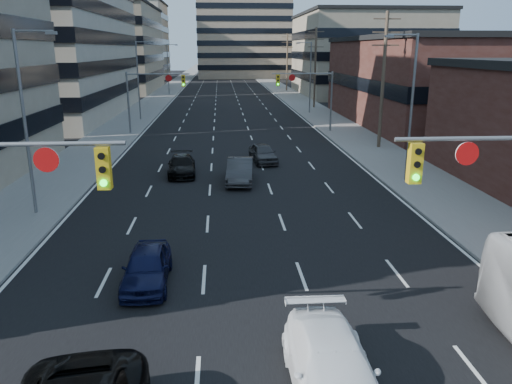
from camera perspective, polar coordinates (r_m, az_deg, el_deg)
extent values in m
cube|color=black|center=(134.96, -3.68, 12.54)|extent=(18.00, 300.00, 0.02)
cube|color=slate|center=(135.36, -8.67, 12.44)|extent=(5.00, 300.00, 0.15)
cube|color=slate|center=(135.54, 1.31, 12.61)|extent=(5.00, 300.00, 0.15)
cube|color=gray|center=(107.20, -17.02, 15.29)|extent=(20.00, 30.00, 16.00)
cube|color=#472119|center=(60.30, 20.97, 11.56)|extent=(20.00, 30.00, 9.00)
cube|color=gray|center=(96.32, 12.07, 15.02)|extent=(22.00, 28.00, 14.00)
cube|color=#ADA089|center=(147.21, -15.21, 16.22)|extent=(24.00, 24.00, 20.00)
cube|color=gray|center=(138.73, 10.08, 14.91)|extent=(22.00, 22.00, 12.00)
cube|color=gold|center=(13.40, -17.01, 2.62)|extent=(0.35, 0.28, 1.10)
cylinder|color=black|center=(13.17, -17.28, 3.93)|extent=(0.18, 0.06, 0.18)
cylinder|color=black|center=(13.25, -17.16, 2.45)|extent=(0.18, 0.06, 0.18)
cylinder|color=#0CE526|center=(13.33, -17.03, 0.99)|extent=(0.18, 0.06, 0.18)
cylinder|color=white|center=(13.70, -22.84, 3.41)|extent=(0.64, 0.06, 0.64)
cube|color=gold|center=(14.04, 17.71, 3.15)|extent=(0.35, 0.28, 1.10)
cylinder|color=black|center=(13.83, 18.07, 4.41)|extent=(0.18, 0.06, 0.18)
cylinder|color=black|center=(13.90, 17.95, 3.00)|extent=(0.18, 0.06, 0.18)
cylinder|color=#0CE526|center=(13.98, 17.82, 1.60)|extent=(0.18, 0.06, 0.18)
cylinder|color=white|center=(14.54, 22.98, 4.06)|extent=(0.64, 0.06, 0.64)
cylinder|color=slate|center=(50.77, -14.37, 9.76)|extent=(0.18, 0.18, 6.00)
cylinder|color=slate|center=(50.12, -11.13, 13.10)|extent=(6.00, 0.12, 0.12)
cube|color=gold|center=(49.93, -8.29, 12.47)|extent=(0.35, 0.28, 1.10)
cylinder|color=black|center=(49.75, -8.32, 12.86)|extent=(0.18, 0.06, 0.18)
cylinder|color=black|center=(49.77, -8.31, 12.46)|extent=(0.18, 0.06, 0.18)
cylinder|color=#0CE526|center=(49.79, -8.29, 12.05)|extent=(0.18, 0.06, 0.18)
cylinder|color=white|center=(50.00, -9.95, 12.69)|extent=(0.64, 0.06, 0.64)
cylinder|color=slate|center=(51.19, 8.60, 10.12)|extent=(0.18, 0.18, 6.00)
cylinder|color=slate|center=(50.42, 5.31, 13.34)|extent=(6.00, 0.12, 0.12)
cube|color=gold|center=(50.13, 2.51, 12.63)|extent=(0.35, 0.28, 1.10)
cylinder|color=black|center=(49.95, 2.54, 13.02)|extent=(0.18, 0.06, 0.18)
cylinder|color=black|center=(49.97, 2.53, 12.62)|extent=(0.18, 0.06, 0.18)
cylinder|color=#0CE526|center=(49.99, 2.53, 12.22)|extent=(0.18, 0.06, 0.18)
cylinder|color=white|center=(50.26, 4.15, 12.90)|extent=(0.64, 0.06, 0.64)
cylinder|color=#4C3D2D|center=(42.90, 14.30, 12.06)|extent=(0.28, 0.28, 11.00)
cube|color=#4C3D2D|center=(42.89, 14.77, 18.60)|extent=(2.20, 0.10, 0.10)
cube|color=#4C3D2D|center=(42.85, 14.67, 17.26)|extent=(2.20, 0.10, 0.10)
cube|color=#4C3D2D|center=(42.83, 14.57, 15.93)|extent=(2.20, 0.10, 0.10)
cylinder|color=#4C3D2D|center=(72.00, 6.77, 13.84)|extent=(0.28, 0.28, 11.00)
cube|color=#4C3D2D|center=(71.99, 6.90, 17.74)|extent=(2.20, 0.10, 0.10)
cube|color=#4C3D2D|center=(71.96, 6.87, 16.94)|extent=(2.20, 0.10, 0.10)
cube|color=#4C3D2D|center=(71.95, 6.85, 16.14)|extent=(2.20, 0.10, 0.10)
cylinder|color=#4C3D2D|center=(101.62, 3.57, 14.52)|extent=(0.28, 0.28, 11.00)
cube|color=#4C3D2D|center=(101.61, 3.61, 17.28)|extent=(2.20, 0.10, 0.10)
cube|color=#4C3D2D|center=(101.60, 3.60, 16.72)|extent=(2.20, 0.10, 0.10)
cube|color=#4C3D2D|center=(101.59, 3.59, 16.15)|extent=(2.20, 0.10, 0.10)
cylinder|color=slate|center=(26.69, -24.87, 6.80)|extent=(0.16, 0.16, 9.00)
cylinder|color=slate|center=(26.16, -24.12, 16.46)|extent=(1.80, 0.10, 0.10)
cube|color=slate|center=(25.91, -22.37, 16.48)|extent=(0.50, 0.22, 0.14)
cylinder|color=slate|center=(60.56, -13.31, 12.19)|extent=(0.16, 0.16, 9.00)
cylinder|color=slate|center=(60.33, -12.70, 16.40)|extent=(1.80, 0.10, 0.10)
cube|color=slate|center=(60.22, -11.92, 16.37)|extent=(0.50, 0.22, 0.14)
cylinder|color=slate|center=(95.25, -10.02, 13.61)|extent=(0.16, 0.16, 9.00)
cylinder|color=slate|center=(95.10, -9.59, 16.28)|extent=(1.80, 0.10, 0.10)
cube|color=slate|center=(95.03, -9.08, 16.26)|extent=(0.50, 0.22, 0.14)
cylinder|color=slate|center=(32.09, 17.33, 8.87)|extent=(0.16, 0.16, 9.00)
cylinder|color=slate|center=(31.59, 16.43, 16.86)|extent=(1.80, 0.10, 0.10)
cube|color=slate|center=(31.32, 14.98, 16.83)|extent=(0.50, 0.22, 0.14)
cylinder|color=slate|center=(65.84, 6.23, 12.79)|extent=(0.16, 0.16, 9.00)
cylinder|color=slate|center=(65.60, 5.54, 16.64)|extent=(1.80, 0.10, 0.10)
cube|color=slate|center=(65.47, 4.82, 16.59)|extent=(0.50, 0.22, 0.14)
imported|color=white|center=(12.78, 8.70, -19.44)|extent=(2.02, 4.97, 1.44)
imported|color=black|center=(18.30, -12.37, -8.32)|extent=(1.64, 3.95, 1.34)
imported|color=#313133|center=(31.34, -1.85, 2.45)|extent=(1.91, 4.66, 1.50)
imported|color=black|center=(33.59, -8.49, 3.01)|extent=(2.04, 4.50, 1.28)
imported|color=#39393C|center=(36.97, 0.80, 4.46)|extent=(2.17, 4.26, 1.39)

